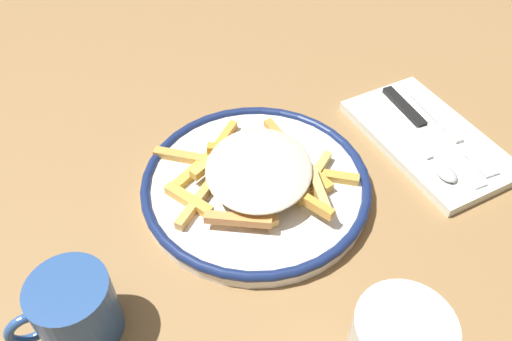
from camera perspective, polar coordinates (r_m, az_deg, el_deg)
The scene contains 8 objects.
ground_plane at distance 0.64m, azimuth 0.00°, elevation -2.33°, with size 2.60×2.60×0.00m, color olive.
plate at distance 0.63m, azimuth 0.00°, elevation -1.58°, with size 0.28×0.28×0.02m.
fries_heap at distance 0.61m, azimuth 0.27°, elevation -0.17°, with size 0.23×0.22×0.04m.
napkin at distance 0.74m, azimuth 18.65°, elevation 3.41°, with size 0.13×0.23×0.01m, color white.
fork at distance 0.74m, azimuth 20.87°, elevation 4.01°, with size 0.04×0.18×0.00m.
knife at distance 0.74m, azimuth 17.97°, elevation 4.89°, with size 0.04×0.21×0.01m.
spoon at distance 0.69m, azimuth 18.86°, elevation 1.47°, with size 0.03×0.15×0.01m.
coffee_mug at distance 0.53m, azimuth -19.61°, elevation -14.43°, with size 0.10×0.08×0.08m.
Camera 1 is at (0.21, 0.37, 0.48)m, focal length 35.82 mm.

